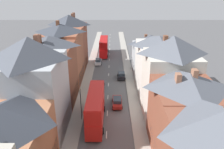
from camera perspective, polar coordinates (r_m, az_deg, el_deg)
The scene contains 12 objects.
pavement_left at distance 57.35m, azimuth -5.81°, elevation 0.80°, with size 2.20×104.00×0.14m, color #A8A399.
pavement_right at distance 57.20m, azimuth 4.41°, elevation 0.79°, with size 2.20×104.00×0.14m, color #A8A399.
centre_line_dashes at distance 55.21m, azimuth -0.73°, elevation -0.02°, with size 0.14×97.80×0.01m.
terrace_row_left at distance 37.58m, azimuth -16.92°, elevation -1.28°, with size 8.00×58.87×14.81m.
terrace_row_right at distance 34.38m, azimuth 15.97°, elevation -4.72°, with size 8.00×53.65×13.96m.
double_decker_bus_lead at distance 70.50m, azimuth -2.03°, elevation 7.36°, with size 2.74×10.80×5.30m.
double_decker_bus_mid_street at distance 35.49m, azimuth -4.19°, elevation -8.53°, with size 2.74×10.80×5.30m.
car_near_silver at distance 52.77m, azimuth 2.59°, elevation -0.18°, with size 1.90×3.87×1.62m.
car_parked_left_a at distance 62.44m, azimuth -3.48°, elevation 3.41°, with size 1.90×4.21×1.60m.
car_parked_right_a at distance 47.74m, azimuth -3.03°, elevation -2.71°, with size 1.90×4.31×1.61m.
car_mid_black at distance 41.11m, azimuth 1.49°, elevation -7.09°, with size 1.90×4.49×1.59m.
street_lamp at distance 36.24m, azimuth -8.00°, elevation -7.22°, with size 0.20×1.12×5.50m.
Camera 1 is at (0.83, -15.08, 20.96)m, focal length 35.00 mm.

